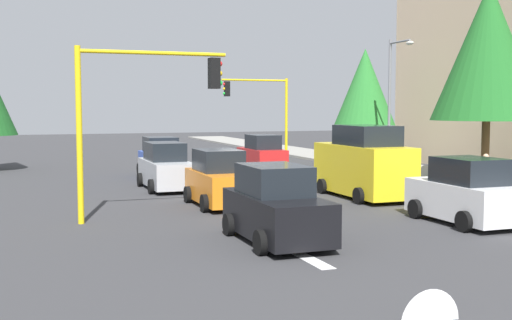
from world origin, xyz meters
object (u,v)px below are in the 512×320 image
(traffic_signal_far_left, at_px, (260,102))
(car_white, at_px, (466,194))
(pedestrian_crossing, at_px, (485,174))
(tree_roadside_near, at_px, (488,51))
(street_lamp_curbside, at_px, (394,90))
(delivery_van_yellow, at_px, (364,164))
(car_red, at_px, (262,155))
(car_silver, at_px, (166,168))
(traffic_signal_near_right, at_px, (142,98))
(tree_roadside_mid, at_px, (365,89))
(car_orange, at_px, (219,181))
(car_blue, at_px, (161,159))
(car_black, at_px, (276,207))

(traffic_signal_far_left, relative_size, car_white, 1.42)
(traffic_signal_far_left, height_order, pedestrian_crossing, traffic_signal_far_left)
(pedestrian_crossing, bearing_deg, car_white, -45.16)
(tree_roadside_near, bearing_deg, pedestrian_crossing, -39.42)
(street_lamp_curbside, height_order, delivery_van_yellow, street_lamp_curbside)
(car_red, height_order, car_silver, same)
(pedestrian_crossing, bearing_deg, traffic_signal_near_right, -88.90)
(street_lamp_curbside, distance_m, car_white, 15.12)
(tree_roadside_mid, relative_size, car_silver, 1.65)
(car_orange, xyz_separation_m, car_blue, (-10.14, 0.02, 0.00))
(traffic_signal_near_right, height_order, tree_roadside_near, tree_roadside_near)
(car_black, bearing_deg, car_silver, -177.93)
(car_silver, xyz_separation_m, pedestrian_crossing, (6.86, 10.84, 0.01))
(traffic_signal_near_right, distance_m, tree_roadside_near, 16.76)
(car_blue, bearing_deg, car_silver, -9.43)
(tree_roadside_near, bearing_deg, car_red, -140.48)
(car_silver, relative_size, car_orange, 1.14)
(pedestrian_crossing, bearing_deg, street_lamp_curbside, 169.22)
(tree_roadside_near, height_order, car_white, tree_roadside_near)
(traffic_signal_far_left, height_order, car_silver, traffic_signal_far_left)
(delivery_van_yellow, height_order, car_black, delivery_van_yellow)
(traffic_signal_near_right, height_order, car_orange, traffic_signal_near_right)
(traffic_signal_near_right, xyz_separation_m, tree_roadside_mid, (-14.00, 15.63, 0.78))
(traffic_signal_near_right, height_order, traffic_signal_far_left, traffic_signal_far_left)
(traffic_signal_near_right, distance_m, tree_roadside_mid, 21.00)
(traffic_signal_far_left, distance_m, tree_roadside_near, 16.85)
(pedestrian_crossing, bearing_deg, car_silver, -122.32)
(car_orange, bearing_deg, car_silver, -171.27)
(tree_roadside_near, distance_m, car_red, 12.65)
(car_blue, bearing_deg, delivery_van_yellow, 29.94)
(traffic_signal_near_right, bearing_deg, car_black, 30.92)
(traffic_signal_near_right, bearing_deg, traffic_signal_far_left, 150.59)
(traffic_signal_far_left, bearing_deg, car_silver, -35.15)
(street_lamp_curbside, relative_size, car_blue, 1.87)
(car_black, bearing_deg, traffic_signal_near_right, -149.08)
(street_lamp_curbside, height_order, tree_roadside_mid, street_lamp_curbside)
(car_white, bearing_deg, car_orange, -134.38)
(traffic_signal_near_right, relative_size, car_silver, 1.25)
(traffic_signal_near_right, bearing_deg, tree_roadside_near, 103.93)
(street_lamp_curbside, distance_m, car_blue, 12.54)
(tree_roadside_mid, xyz_separation_m, car_orange, (12.09, -12.63, -3.62))
(traffic_signal_near_right, xyz_separation_m, delivery_van_yellow, (-2.02, 8.80, -2.45))
(delivery_van_yellow, bearing_deg, street_lamp_curbside, 141.53)
(car_white, bearing_deg, car_black, -85.45)
(car_white, bearing_deg, traffic_signal_near_right, -113.48)
(delivery_van_yellow, xyz_separation_m, car_silver, (-5.09, -6.59, -0.39))
(tree_roadside_mid, relative_size, car_white, 1.83)
(traffic_signal_near_right, height_order, pedestrian_crossing, traffic_signal_near_right)
(tree_roadside_mid, bearing_deg, traffic_signal_near_right, -48.15)
(traffic_signal_far_left, relative_size, street_lamp_curbside, 0.77)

